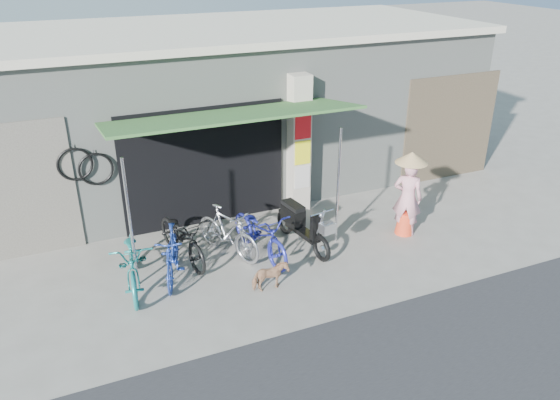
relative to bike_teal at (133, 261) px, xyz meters
name	(u,v)px	position (x,y,z in m)	size (l,w,h in m)	color
ground	(312,269)	(3.03, -0.72, -0.51)	(80.00, 80.00, 0.00)	gray
bicycle_shop	(222,103)	(3.03, 4.38, 1.33)	(12.30, 5.30, 3.66)	#949891
shop_pillar	(298,144)	(3.88, 1.73, 0.99)	(0.42, 0.44, 3.00)	beige
awning	(231,118)	(2.13, 0.91, 2.01)	(4.60, 1.88, 2.72)	#2F5B29
neighbour_right	(449,128)	(8.03, 1.87, 0.79)	(2.60, 0.06, 2.60)	brown
bike_teal	(133,261)	(0.00, 0.00, 0.00)	(0.67, 1.93, 1.02)	#1C807E
bike_blue	(172,255)	(0.66, -0.01, -0.04)	(0.44, 1.57, 0.94)	#213B98
bike_black	(182,237)	(0.98, 0.56, -0.03)	(0.63, 1.80, 0.95)	black
bike_silver	(228,232)	(1.80, 0.39, -0.02)	(0.46, 1.63, 0.98)	#BCBBC0
bike_navy	(260,233)	(2.35, 0.10, -0.02)	(0.65, 1.86, 0.98)	navy
street_dog	(270,277)	(2.09, -1.02, -0.25)	(0.28, 0.62, 0.52)	#A67358
moped	(301,225)	(3.22, 0.15, -0.05)	(0.56, 1.77, 1.01)	black
nun	(408,194)	(5.38, -0.23, 0.36)	(0.68, 0.67, 1.76)	#D08C99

